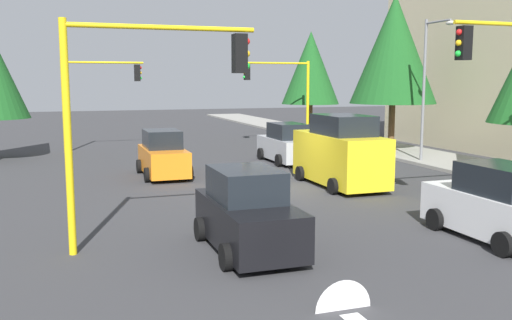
# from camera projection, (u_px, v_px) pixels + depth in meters

# --- Properties ---
(ground_plane) EXTENTS (120.00, 120.00, 0.00)m
(ground_plane) POSITION_uv_depth(u_px,v_px,m) (278.00, 189.00, 21.33)
(ground_plane) COLOR #353538
(sidewalk_kerb) EXTENTS (80.00, 4.00, 0.15)m
(sidewalk_kerb) POSITION_uv_depth(u_px,v_px,m) (430.00, 158.00, 29.39)
(sidewalk_kerb) COLOR gray
(sidewalk_kerb) RESTS_ON ground
(traffic_signal_far_right) EXTENTS (0.36, 4.59, 5.24)m
(traffic_signal_far_right) POSITION_uv_depth(u_px,v_px,m) (97.00, 87.00, 32.11)
(traffic_signal_far_right) COLOR yellow
(traffic_signal_far_right) RESTS_ON ground
(traffic_signal_far_left) EXTENTS (0.36, 4.59, 5.31)m
(traffic_signal_far_left) POSITION_uv_depth(u_px,v_px,m) (281.00, 85.00, 35.73)
(traffic_signal_far_left) COLOR yellow
(traffic_signal_far_left) RESTS_ON ground
(traffic_signal_near_right) EXTENTS (0.36, 4.59, 5.46)m
(traffic_signal_near_right) POSITION_uv_depth(u_px,v_px,m) (147.00, 89.00, 13.35)
(traffic_signal_near_right) COLOR yellow
(traffic_signal_near_right) RESTS_ON ground
(street_lamp_curbside) EXTENTS (2.15, 0.28, 7.00)m
(street_lamp_curbside) POSITION_uv_depth(u_px,v_px,m) (429.00, 75.00, 27.07)
(street_lamp_curbside) COLOR slate
(street_lamp_curbside) RESTS_ON ground
(tree_roadside_mid) EXTENTS (4.80, 4.80, 8.79)m
(tree_roadside_mid) POSITION_uv_depth(u_px,v_px,m) (394.00, 49.00, 31.24)
(tree_roadside_mid) COLOR brown
(tree_roadside_mid) RESTS_ON ground
(tree_roadside_far) EXTENTS (4.15, 4.15, 7.57)m
(tree_roadside_far) POSITION_uv_depth(u_px,v_px,m) (311.00, 68.00, 40.55)
(tree_roadside_far) COLOR brown
(tree_roadside_far) RESTS_ON ground
(delivery_van_yellow) EXTENTS (4.80, 2.22, 2.77)m
(delivery_van_yellow) POSITION_uv_depth(u_px,v_px,m) (340.00, 153.00, 21.79)
(delivery_van_yellow) COLOR yellow
(delivery_van_yellow) RESTS_ON ground
(car_orange) EXTENTS (3.95, 1.95, 1.98)m
(car_orange) POSITION_uv_depth(u_px,v_px,m) (163.00, 155.00, 24.05)
(car_orange) COLOR orange
(car_orange) RESTS_ON ground
(car_silver) EXTENTS (4.17, 1.97, 1.98)m
(car_silver) POSITION_uv_depth(u_px,v_px,m) (286.00, 144.00, 28.17)
(car_silver) COLOR #B2B5BA
(car_silver) RESTS_ON ground
(car_black) EXTENTS (3.92, 2.01, 1.98)m
(car_black) POSITION_uv_depth(u_px,v_px,m) (248.00, 214.00, 13.51)
(car_black) COLOR black
(car_black) RESTS_ON ground
(car_white) EXTENTS (4.07, 2.01, 1.98)m
(car_white) POSITION_uv_depth(u_px,v_px,m) (498.00, 206.00, 14.40)
(car_white) COLOR white
(car_white) RESTS_ON ground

